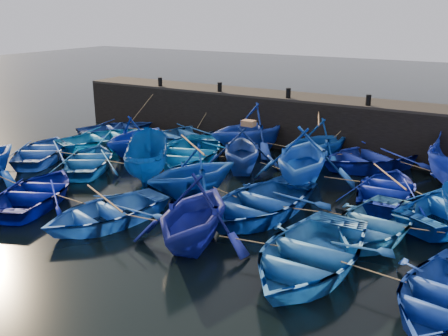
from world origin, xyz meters
The scene contains 32 objects.
ground centered at (0.00, 0.00, 0.00)m, with size 120.00×120.00×0.00m, color black.
quay_wall centered at (0.00, 10.50, 1.25)m, with size 26.00×2.50×2.50m, color black.
quay_top centered at (0.00, 10.50, 2.56)m, with size 26.00×2.50×0.12m, color black.
bollard_0 centered at (-8.00, 9.60, 2.87)m, with size 0.24×0.24×0.50m, color black.
bollard_1 centered at (-4.00, 9.60, 2.87)m, with size 0.24×0.24×0.50m, color black.
bollard_2 centered at (0.00, 9.60, 2.87)m, with size 0.24×0.24×0.50m, color black.
bollard_3 centered at (4.00, 9.60, 2.87)m, with size 0.24×0.24×0.50m, color black.
boat_0 centered at (-9.36, 7.20, 0.45)m, with size 3.09×4.31×0.89m, color navy.
boat_1 centered at (-5.16, 7.88, 0.50)m, with size 3.42×4.78×0.99m, color #20589F.
boat_2 centered at (-1.33, 8.18, 1.23)m, with size 4.02×4.66×2.45m, color #19379F.
boat_3 centered at (2.24, 7.92, 1.05)m, with size 3.45×4.01×2.11m, color #0D46AA.
boat_4 centered at (4.65, 8.45, 0.56)m, with size 3.88×5.43×1.13m, color #192A99.
boat_6 centered at (-8.19, 5.01, 0.51)m, with size 3.53×4.94×1.02m, color #146DBB.
boat_7 centered at (-5.92, 4.69, 0.99)m, with size 3.26×3.78×1.99m, color #0A2796.
boat_8 centered at (-2.75, 4.71, 0.59)m, with size 4.05×5.66×1.17m, color #0A65B7.
boat_9 centered at (-0.18, 5.09, 1.05)m, with size 3.43×3.98×2.09m, color navy.
boat_10 centered at (2.88, 4.62, 1.28)m, with size 4.18×4.85×2.55m, color blue.
boat_11 centered at (6.21, 4.78, 0.46)m, with size 3.20×4.47×0.93m, color navy.
boat_13 centered at (-9.20, 1.85, 0.47)m, with size 3.25×4.54×0.94m, color #234CA7.
boat_14 centered at (-6.21, 1.93, 0.45)m, with size 3.11×4.34×0.90m, color #185697.
boat_15 centered at (-3.07, 2.00, 0.90)m, with size 1.74×4.63×1.79m, color navy.
boat_16 centered at (-0.31, 1.38, 1.02)m, with size 3.36×3.89×2.05m, color #0D409F.
boat_17 centered at (2.74, 0.91, 0.55)m, with size 3.79×5.30×1.10m, color navy.
boat_18 centered at (6.57, 1.27, 0.48)m, with size 3.28×4.59×0.95m, color #3577CC.
boat_21 centered at (-4.87, -2.13, 0.48)m, with size 3.29×4.60×0.95m, color #000A76.
boat_22 centered at (-1.41, -2.26, 0.46)m, with size 3.18×4.45×0.92m, color blue.
boat_23 centered at (2.03, -2.10, 1.11)m, with size 3.65×4.23×2.23m, color navy.
boat_24 centered at (5.60, -1.82, 0.56)m, with size 3.87×5.41×1.12m, color blue.
boat_25 centered at (9.10, -2.04, 0.48)m, with size 3.30×4.62×0.96m, color navy.
wooden_crate centered at (0.12, 5.09, 2.22)m, with size 0.55×0.42×0.25m, color brown.
mooring_ropes centered at (0.05, 4.92, 0.87)m, with size 18.01×11.95×2.10m.
loose_oars centered at (1.68, 2.95, 1.53)m, with size 9.88×12.26×1.25m.
Camera 1 is at (9.75, -13.53, 6.92)m, focal length 40.00 mm.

